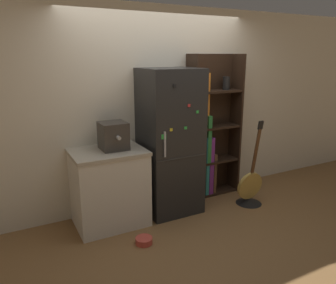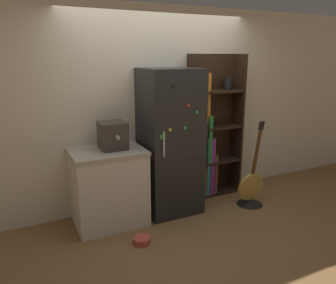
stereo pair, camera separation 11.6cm
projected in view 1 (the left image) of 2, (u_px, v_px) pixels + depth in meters
ground_plane at (175, 212)px, 4.27m from camera, size 16.00×16.00×0.00m
wall_back at (158, 109)px, 4.34m from camera, size 8.00×0.05×2.60m
refrigerator at (170, 142)px, 4.15m from camera, size 0.69×0.66×1.84m
bookshelf at (206, 136)px, 4.64m from camera, size 0.79×0.29×2.00m
kitchen_counter at (109, 187)px, 3.90m from camera, size 0.84×0.65×0.92m
espresso_machine at (113, 136)px, 3.79m from camera, size 0.30×0.36×0.32m
guitar at (250, 192)px, 4.49m from camera, size 0.39×0.35×1.18m
pet_bowl at (144, 240)px, 3.56m from camera, size 0.19×0.19×0.07m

